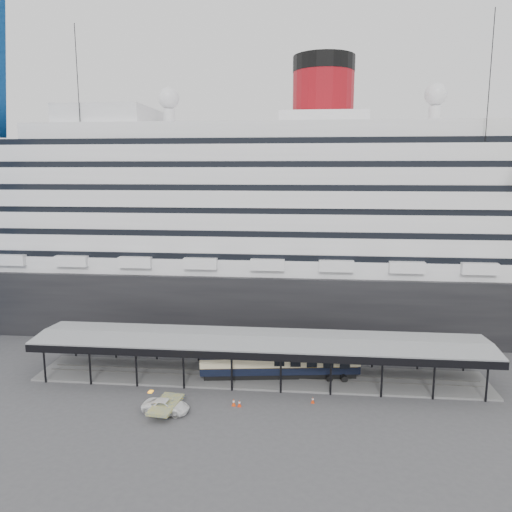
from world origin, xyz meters
name	(u,v)px	position (x,y,z in m)	size (l,w,h in m)	color
ground	(255,395)	(0.00, 0.00, 0.00)	(200.00, 200.00, 0.00)	#3D3D40
cruise_ship	(274,213)	(0.05, 32.00, 18.35)	(130.00, 30.00, 43.90)	black
platform_canopy	(259,359)	(0.00, 5.00, 2.36)	(56.00, 9.18, 5.30)	slate
port_truck	(166,406)	(-9.14, -5.14, 0.70)	(2.33, 5.05, 1.40)	white
pullman_carriage	(280,360)	(2.56, 5.00, 2.38)	(19.93, 5.18, 19.40)	black
traffic_cone_left	(239,403)	(-1.46, -3.03, 0.38)	(0.39, 0.39, 0.76)	red
traffic_cone_mid	(234,402)	(-2.12, -2.91, 0.40)	(0.42, 0.42, 0.80)	#EA440D
traffic_cone_right	(313,400)	(6.60, -1.38, 0.36)	(0.37, 0.37, 0.73)	red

